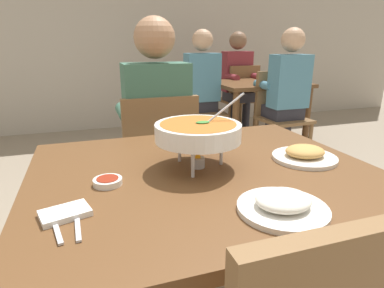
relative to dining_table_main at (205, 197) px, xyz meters
The scene contains 18 objects.
cafe_rear_partition 3.81m from the dining_table_main, 90.00° to the left, with size 10.00×0.10×3.00m, color #BCB2A3.
dining_table_main is the anchor object (origin of this frame).
chair_diner_main 0.79m from the dining_table_main, 90.00° to the left, with size 0.44×0.44×0.90m.
diner_main 0.82m from the dining_table_main, 90.00° to the left, with size 0.40×0.45×1.31m.
curry_bowl 0.24m from the dining_table_main, 117.82° to the left, with size 0.33×0.30×0.26m.
rice_plate 0.37m from the dining_table_main, 75.14° to the right, with size 0.24×0.24×0.06m.
appetizer_plate 0.41m from the dining_table_main, ahead, with size 0.24×0.24×0.06m.
sauce_dish 0.35m from the dining_table_main, behind, with size 0.09×0.09×0.02m.
napkin_folded 0.50m from the dining_table_main, 158.37° to the right, with size 0.12×0.08×0.02m, color white.
fork_utensil 0.54m from the dining_table_main, 154.11° to the right, with size 0.01×0.17×0.01m, color silver.
spoon_utensil 0.49m from the dining_table_main, 151.52° to the right, with size 0.01×0.17×0.01m, color silver.
dining_table_far 2.73m from the dining_table_main, 56.48° to the left, with size 1.00×0.80×0.75m.
chair_bg_left 2.53m from the dining_table_main, 70.38° to the left, with size 0.47×0.47×0.90m.
chair_bg_middle 2.35m from the dining_table_main, 50.58° to the left, with size 0.47×0.47×0.90m.
chair_bg_right 3.23m from the dining_table_main, 61.16° to the left, with size 0.46×0.46×0.90m.
patron_bg_left 2.48m from the dining_table_main, 70.40° to the left, with size 0.40×0.45×1.31m.
patron_bg_middle 2.27m from the dining_table_main, 48.96° to the left, with size 0.40×0.45×1.31m.
patron_bg_right 3.20m from the dining_table_main, 61.76° to the left, with size 0.40×0.45×1.31m.
Camera 1 is at (-0.38, -0.98, 1.17)m, focal length 30.07 mm.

